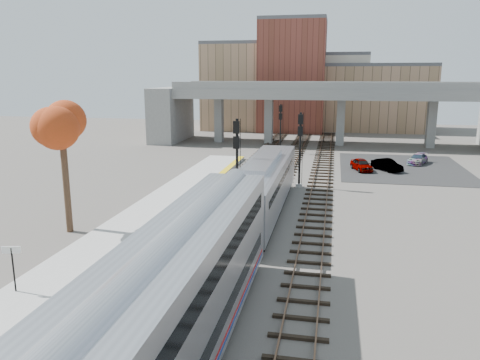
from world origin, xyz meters
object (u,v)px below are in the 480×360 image
at_px(signal_mast_near, 237,166).
at_px(car_a, 361,165).
at_px(car_c, 418,159).
at_px(signal_mast_mid, 300,151).
at_px(signal_mast_far, 280,130).
at_px(car_b, 387,165).
at_px(tree, 62,133).
at_px(coach, 152,339).
at_px(locomotive, 264,185).

xyz_separation_m(signal_mast_near, car_a, (10.36, 18.66, -2.97)).
bearing_deg(car_c, car_a, -117.63).
height_order(signal_mast_mid, car_a, signal_mast_mid).
distance_m(signal_mast_far, car_b, 16.76).
xyz_separation_m(signal_mast_mid, tree, (-14.42, -16.14, 3.25)).
height_order(tree, car_c, tree).
height_order(signal_mast_mid, tree, tree).
xyz_separation_m(coach, car_a, (8.26, 41.23, -2.09)).
xyz_separation_m(locomotive, coach, (-0.00, -22.61, 0.52)).
distance_m(tree, car_b, 35.37).
height_order(coach, car_c, coach).
relative_size(signal_mast_near, signal_mast_far, 1.10).
bearing_deg(car_a, coach, -118.66).
bearing_deg(car_c, car_b, -104.84).
bearing_deg(car_c, locomotive, -98.25).
height_order(locomotive, car_a, locomotive).
height_order(tree, car_a, tree).
distance_m(locomotive, signal_mast_near, 2.52).
xyz_separation_m(signal_mast_near, car_b, (13.14, 19.04, -2.98)).
height_order(signal_mast_mid, car_b, signal_mast_mid).
distance_m(car_a, car_b, 2.81).
bearing_deg(coach, tree, 128.08).
xyz_separation_m(car_a, car_c, (6.84, 5.44, -0.07)).
bearing_deg(signal_mast_near, coach, -84.68).
xyz_separation_m(signal_mast_far, tree, (-10.32, -35.84, 3.58)).
bearing_deg(tree, locomotive, 28.56).
bearing_deg(signal_mast_mid, car_c, 48.26).
distance_m(signal_mast_mid, car_b, 13.51).
distance_m(car_a, car_c, 8.74).
relative_size(locomotive, signal_mast_mid, 2.68).
bearing_deg(signal_mast_mid, signal_mast_near, -113.52).
distance_m(locomotive, car_c, 28.46).
height_order(signal_mast_near, signal_mast_far, signal_mast_near).
xyz_separation_m(coach, car_c, (15.10, 46.67, -2.16)).
relative_size(signal_mast_far, car_c, 1.61).
distance_m(signal_mast_mid, car_a, 11.52).
bearing_deg(signal_mast_mid, car_b, 46.77).
bearing_deg(tree, car_c, 48.24).
bearing_deg(signal_mast_far, signal_mast_mid, -78.25).
relative_size(car_a, car_c, 0.95).
bearing_deg(signal_mast_mid, car_a, 55.89).
relative_size(coach, car_b, 6.28).
distance_m(coach, car_c, 49.10).
bearing_deg(car_a, locomotive, -131.26).
xyz_separation_m(signal_mast_near, car_c, (17.20, 24.11, -3.04)).
bearing_deg(tree, coach, -51.92).
bearing_deg(signal_mast_near, car_c, 54.49).
relative_size(signal_mast_far, car_b, 1.67).
xyz_separation_m(locomotive, signal_mast_mid, (2.00, 9.38, 1.26)).
bearing_deg(tree, signal_mast_near, 33.07).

